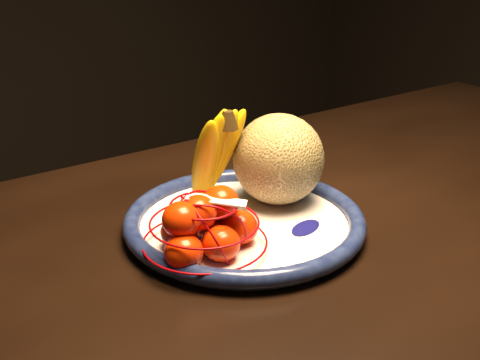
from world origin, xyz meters
TOP-DOWN VIEW (x-y plane):
  - dining_table at (-0.06, 0.03)m, footprint 1.57×0.96m
  - fruit_bowl at (-0.24, 0.14)m, footprint 0.32×0.32m
  - cantaloupe at (-0.16, 0.16)m, footprint 0.13×0.13m
  - banana_bunch at (-0.24, 0.20)m, footprint 0.10×0.10m
  - mandarin_bag at (-0.32, 0.10)m, footprint 0.15×0.15m
  - price_tag at (-0.31, 0.10)m, footprint 0.07×0.07m

SIDE VIEW (x-z plane):
  - dining_table at x=-0.06m, z-range 0.31..1.08m
  - fruit_bowl at x=-0.24m, z-range 0.78..0.80m
  - mandarin_bag at x=-0.32m, z-range 0.77..0.87m
  - cantaloupe at x=-0.16m, z-range 0.79..0.92m
  - price_tag at x=-0.31m, z-range 0.85..0.86m
  - banana_bunch at x=-0.24m, z-range 0.79..0.95m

